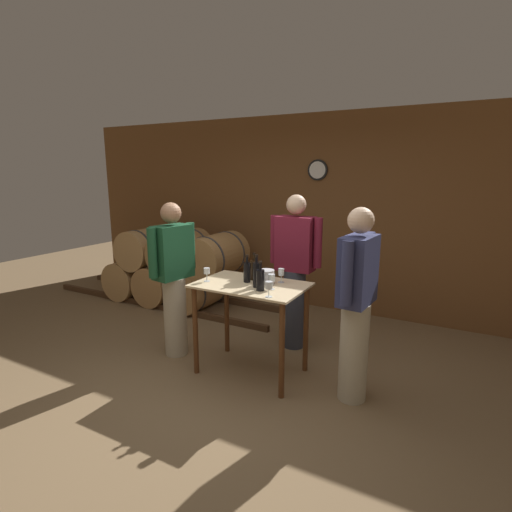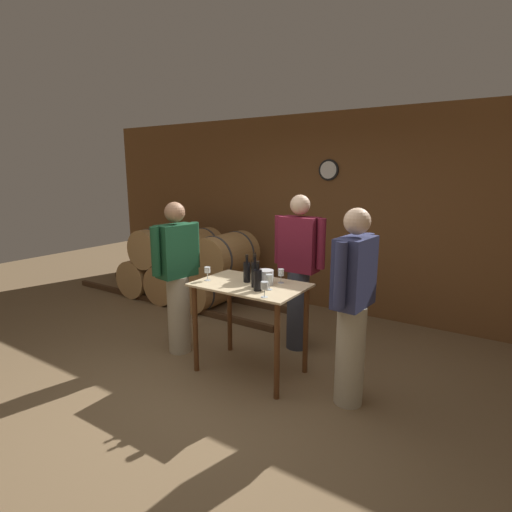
% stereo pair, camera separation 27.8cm
% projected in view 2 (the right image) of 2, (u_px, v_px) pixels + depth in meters
% --- Properties ---
extents(ground_plane, '(14.00, 14.00, 0.00)m').
position_uv_depth(ground_plane, '(213.00, 393.00, 3.55)').
color(ground_plane, brown).
extents(back_wall, '(8.40, 0.08, 2.70)m').
position_uv_depth(back_wall, '(334.00, 214.00, 5.46)').
color(back_wall, brown).
rests_on(back_wall, ground_plane).
extents(barrel_rack, '(3.82, 0.86, 1.10)m').
position_uv_depth(barrel_rack, '(185.00, 266.00, 5.97)').
color(barrel_rack, '#4C331E').
rests_on(barrel_rack, ground_plane).
extents(tasting_table, '(1.03, 0.67, 0.89)m').
position_uv_depth(tasting_table, '(250.00, 302.00, 3.78)').
color(tasting_table, beige).
rests_on(tasting_table, ground_plane).
extents(wine_bottle_far_left, '(0.07, 0.07, 0.27)m').
position_uv_depth(wine_bottle_far_left, '(247.00, 271.00, 3.79)').
color(wine_bottle_far_left, black).
rests_on(wine_bottle_far_left, tasting_table).
extents(wine_bottle_left, '(0.08, 0.08, 0.27)m').
position_uv_depth(wine_bottle_left, '(255.00, 269.00, 3.87)').
color(wine_bottle_left, black).
rests_on(wine_bottle_left, tasting_table).
extents(wine_bottle_center, '(0.07, 0.07, 0.30)m').
position_uv_depth(wine_bottle_center, '(255.00, 274.00, 3.62)').
color(wine_bottle_center, black).
rests_on(wine_bottle_center, tasting_table).
extents(wine_bottle_right, '(0.07, 0.07, 0.27)m').
position_uv_depth(wine_bottle_right, '(258.00, 279.00, 3.51)').
color(wine_bottle_right, black).
rests_on(wine_bottle_right, tasting_table).
extents(wine_glass_near_left, '(0.06, 0.06, 0.13)m').
position_uv_depth(wine_glass_near_left, '(207.00, 271.00, 3.84)').
color(wine_glass_near_left, silver).
rests_on(wine_glass_near_left, tasting_table).
extents(wine_glass_near_center, '(0.06, 0.06, 0.14)m').
position_uv_depth(wine_glass_near_center, '(281.00, 273.00, 3.76)').
color(wine_glass_near_center, silver).
rests_on(wine_glass_near_center, tasting_table).
extents(wine_glass_near_right, '(0.06, 0.06, 0.14)m').
position_uv_depth(wine_glass_near_right, '(269.00, 279.00, 3.54)').
color(wine_glass_near_right, silver).
rests_on(wine_glass_near_right, tasting_table).
extents(wine_glass_far_side, '(0.06, 0.06, 0.13)m').
position_uv_depth(wine_glass_far_side, '(264.00, 286.00, 3.33)').
color(wine_glass_far_side, silver).
rests_on(wine_glass_far_side, tasting_table).
extents(ice_bucket, '(0.14, 0.14, 0.14)m').
position_uv_depth(ice_bucket, '(266.00, 277.00, 3.71)').
color(ice_bucket, silver).
rests_on(ice_bucket, tasting_table).
extents(person_host, '(0.59, 0.24, 1.69)m').
position_uv_depth(person_host, '(299.00, 269.00, 4.28)').
color(person_host, '#333847').
rests_on(person_host, ground_plane).
extents(person_visitor_with_scarf, '(0.29, 0.58, 1.62)m').
position_uv_depth(person_visitor_with_scarf, '(177.00, 275.00, 4.20)').
color(person_visitor_with_scarf, '#B7AD93').
rests_on(person_visitor_with_scarf, ground_plane).
extents(person_visitor_bearded, '(0.25, 0.59, 1.65)m').
position_uv_depth(person_visitor_bearded, '(353.00, 304.00, 3.22)').
color(person_visitor_bearded, '#B7AD93').
rests_on(person_visitor_bearded, ground_plane).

